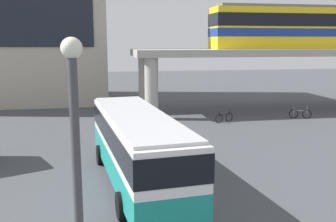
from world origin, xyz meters
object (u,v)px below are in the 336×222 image
object	(u,v)px
train	(314,27)
bicycle_black	(224,118)
bicycle_silver	(300,114)
bus_main	(137,142)

from	to	relation	value
train	bicycle_black	bearing A→B (deg)	-155.08
bicycle_black	bicycle_silver	world-z (taller)	same
train	bicycle_silver	distance (m)	8.89
train	bicycle_black	xyz separation A→B (m)	(-9.93, -4.62, -7.22)
bus_main	bicycle_black	distance (m)	14.89
bicycle_black	bus_main	bearing A→B (deg)	-123.29
bicycle_black	bicycle_silver	size ratio (longest dim) A/B	0.99
bicycle_black	train	bearing A→B (deg)	24.92
train	bicycle_black	world-z (taller)	train
bus_main	train	bearing A→B (deg)	43.25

